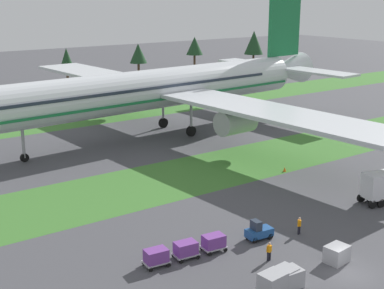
# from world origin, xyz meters

# --- Properties ---
(ground_plane) EXTENTS (400.00, 400.00, 0.00)m
(ground_plane) POSITION_xyz_m (0.00, 0.00, 0.00)
(ground_plane) COLOR #47474C
(grass_strip_near) EXTENTS (320.00, 13.58, 0.01)m
(grass_strip_near) POSITION_xyz_m (0.00, 28.81, 0.00)
(grass_strip_near) COLOR #3D752D
(grass_strip_near) RESTS_ON ground
(grass_strip_far) EXTENTS (320.00, 13.58, 0.01)m
(grass_strip_far) POSITION_xyz_m (0.00, 67.97, 0.00)
(grass_strip_far) COLOR #3D752D
(grass_strip_far) RESTS_ON ground
(airliner) EXTENTS (68.51, 84.10, 21.90)m
(airliner) POSITION_xyz_m (13.16, 48.56, 7.84)
(airliner) COLOR silver
(airliner) RESTS_ON ground
(baggage_tug) EXTENTS (2.72, 1.57, 1.97)m
(baggage_tug) POSITION_xyz_m (-1.81, 9.30, 0.81)
(baggage_tug) COLOR #1E4C8E
(baggage_tug) RESTS_ON ground
(cargo_dolly_lead) EXTENTS (2.35, 1.73, 1.55)m
(cargo_dolly_lead) POSITION_xyz_m (-6.80, 9.84, 0.92)
(cargo_dolly_lead) COLOR #A3A3A8
(cargo_dolly_lead) RESTS_ON ground
(cargo_dolly_second) EXTENTS (2.35, 1.73, 1.55)m
(cargo_dolly_second) POSITION_xyz_m (-9.69, 10.15, 0.92)
(cargo_dolly_second) COLOR #A3A3A8
(cargo_dolly_second) RESTS_ON ground
(cargo_dolly_third) EXTENTS (2.35, 1.73, 1.55)m
(cargo_dolly_third) POSITION_xyz_m (-12.57, 10.46, 0.92)
(cargo_dolly_third) COLOR #A3A3A8
(cargo_dolly_third) RESTS_ON ground
(ground_crew_marshaller) EXTENTS (0.54, 0.36, 1.74)m
(ground_crew_marshaller) POSITION_xyz_m (2.21, 7.88, 0.95)
(ground_crew_marshaller) COLOR black
(ground_crew_marshaller) RESTS_ON ground
(ground_crew_loader) EXTENTS (0.56, 0.36, 1.74)m
(ground_crew_loader) POSITION_xyz_m (-3.98, 5.55, 0.95)
(ground_crew_loader) COLOR black
(ground_crew_loader) RESTS_ON ground
(uld_container_0) EXTENTS (2.12, 1.76, 1.61)m
(uld_container_0) POSITION_xyz_m (-6.06, 1.60, 0.81)
(uld_container_0) COLOR #A3A3A8
(uld_container_0) RESTS_ON ground
(uld_container_1) EXTENTS (2.11, 1.75, 1.52)m
(uld_container_1) POSITION_xyz_m (-5.70, 1.40, 0.76)
(uld_container_1) COLOR #A3A3A8
(uld_container_1) RESTS_ON ground
(uld_container_2) EXTENTS (2.13, 1.77, 1.75)m
(uld_container_2) POSITION_xyz_m (-7.53, 1.39, 0.87)
(uld_container_2) COLOR #A3A3A8
(uld_container_2) RESTS_ON ground
(uld_container_3) EXTENTS (2.15, 1.79, 1.53)m
(uld_container_3) POSITION_xyz_m (0.66, 1.92, 0.76)
(uld_container_3) COLOR #A3A3A8
(uld_container_3) RESTS_ON ground
(taxiway_marker_0) EXTENTS (0.44, 0.44, 0.62)m
(taxiway_marker_0) POSITION_xyz_m (14.94, 22.63, 0.31)
(taxiway_marker_0) COLOR orange
(taxiway_marker_0) RESTS_ON ground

